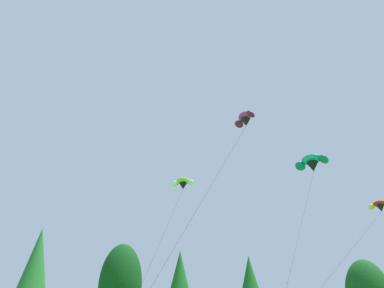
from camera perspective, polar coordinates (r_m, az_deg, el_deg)
The scene contains 6 objects.
treeline_tree_b at distance 50.23m, azimuth -23.59°, elevation -18.00°, with size 4.78×4.78×14.45m.
treeline_tree_c at distance 47.39m, azimuth -11.24°, elevation -21.04°, with size 5.17×5.17×12.47m.
parafoil_kite_high_lime_white at distance 41.30m, azimuth -1.44°, elevation -6.24°, with size 4.40×18.32×16.70m.
parafoil_kite_mid_red_yellow at distance 45.55m, azimuth 27.51°, elevation -8.64°, with size 12.18×17.32×14.02m.
parafoil_kite_far_magenta at distance 32.32m, azimuth 8.34°, elevation 3.85°, with size 7.25×10.23×18.32m.
parafoil_kite_low_teal at distance 41.54m, azimuth 18.35°, elevation -2.82°, with size 6.43×12.90×18.31m.
Camera 1 is at (6.77, 3.89, 2.55)m, focal length 33.88 mm.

